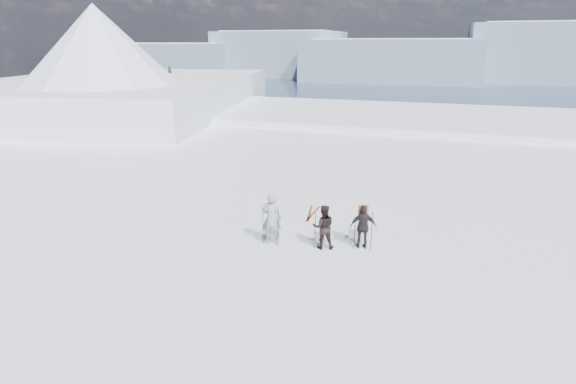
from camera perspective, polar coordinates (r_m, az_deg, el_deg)
name	(u,v)px	position (r m, az deg, el deg)	size (l,w,h in m)	color
lake_basin	(397,189)	(42.99, 13.71, 0.42)	(820.00, 820.00, 71.62)	white
far_mountain_range	(468,57)	(466.68, 21.92, 15.65)	(770.00, 110.00, 53.00)	slate
near_ridge	(143,141)	(50.51, -17.89, 6.21)	(31.37, 35.68, 25.62)	white
skier_grey	(272,219)	(15.00, -2.10, -3.40)	(0.66, 0.43, 1.82)	gray
skier_dark	(323,227)	(14.78, 4.51, -4.43)	(0.73, 0.57, 1.51)	black
skier_pack	(363,227)	(14.95, 9.53, -4.38)	(0.88, 0.37, 1.50)	black
backpack	(364,196)	(14.84, 9.65, -0.48)	(0.32, 0.18, 0.48)	#BD5811
ski_poles	(317,230)	(14.86, 3.76, -4.82)	(3.56, 0.64, 1.34)	black
skis_loose	(311,213)	(17.91, 2.99, -2.73)	(0.41, 1.70, 0.03)	black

